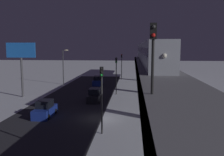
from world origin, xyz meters
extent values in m
plane|color=silver|center=(0.00, 0.00, 0.00)|extent=(240.00, 240.00, 0.00)
cube|color=#28282D|center=(5.26, 0.00, 0.00)|extent=(11.00, 80.20, 0.01)
cube|color=slate|center=(-6.61, 0.00, 5.14)|extent=(5.00, 80.20, 0.80)
cube|color=#38383D|center=(-4.23, 0.00, 5.14)|extent=(0.24, 78.59, 0.80)
cylinder|color=slate|center=(-6.61, -32.08, 2.37)|extent=(1.40, 1.40, 4.74)
cylinder|color=slate|center=(-6.61, -16.04, 2.37)|extent=(1.40, 1.40, 4.74)
cylinder|color=slate|center=(-6.61, 0.00, 2.37)|extent=(1.40, 1.40, 4.74)
cube|color=#999EA8|center=(-6.61, -4.83, 7.24)|extent=(2.90, 18.00, 3.40)
cube|color=black|center=(-6.61, -4.83, 7.65)|extent=(2.94, 16.20, 0.90)
cube|color=#999EA8|center=(-6.61, -23.43, 7.24)|extent=(2.90, 18.00, 3.40)
cube|color=black|center=(-6.61, -23.43, 7.65)|extent=(2.94, 16.20, 0.90)
cube|color=#999EA8|center=(-6.61, -42.03, 7.24)|extent=(2.90, 18.00, 3.40)
cube|color=black|center=(-6.61, -42.03, 7.65)|extent=(2.94, 16.20, 0.90)
sphere|color=white|center=(-6.61, 4.22, 7.41)|extent=(0.44, 0.44, 0.44)
cylinder|color=black|center=(-4.83, 13.29, 7.14)|extent=(0.16, 0.16, 3.20)
cube|color=black|center=(-4.83, 13.29, 9.09)|extent=(0.36, 0.28, 0.90)
sphere|color=#333333|center=(-4.83, 13.45, 9.32)|extent=(0.22, 0.22, 0.22)
sphere|color=red|center=(-4.83, 13.45, 8.86)|extent=(0.22, 0.22, 0.22)
cube|color=navy|center=(6.66, -0.26, 0.55)|extent=(1.80, 4.11, 1.10)
cube|color=black|center=(6.66, -0.26, 1.54)|extent=(1.58, 1.97, 0.87)
cylinder|color=black|center=(5.80, 1.01, 0.32)|extent=(0.20, 0.64, 0.64)
cylinder|color=black|center=(7.51, 1.01, 0.32)|extent=(0.20, 0.64, 0.64)
cylinder|color=black|center=(5.80, -1.54, 0.32)|extent=(0.20, 0.64, 0.64)
cylinder|color=black|center=(7.51, -1.54, 0.32)|extent=(0.20, 0.64, 0.64)
cube|color=black|center=(2.06, -8.99, 0.55)|extent=(1.80, 4.56, 1.10)
cube|color=black|center=(2.06, -8.99, 1.54)|extent=(1.58, 2.19, 0.87)
cube|color=navy|center=(3.86, -24.76, 0.55)|extent=(1.80, 4.33, 1.10)
cube|color=black|center=(3.86, -24.76, 1.54)|extent=(1.58, 2.08, 0.87)
cylinder|color=#2D2D2D|center=(-0.84, 4.93, 2.75)|extent=(0.16, 0.16, 5.50)
cube|color=black|center=(-0.84, 4.93, 5.95)|extent=(0.32, 0.32, 0.90)
sphere|color=black|center=(-0.84, 5.11, 6.25)|extent=(0.20, 0.20, 0.20)
sphere|color=black|center=(-0.84, 5.11, 5.95)|extent=(0.20, 0.20, 0.20)
sphere|color=#19E53F|center=(-0.84, 5.11, 5.65)|extent=(0.20, 0.20, 0.20)
cylinder|color=#2D2D2D|center=(-0.84, -14.64, 2.75)|extent=(0.16, 0.16, 5.50)
cube|color=black|center=(-0.84, -14.64, 5.95)|extent=(0.32, 0.32, 0.90)
sphere|color=black|center=(-0.84, -14.46, 6.25)|extent=(0.20, 0.20, 0.20)
sphere|color=black|center=(-0.84, -14.46, 5.95)|extent=(0.20, 0.20, 0.20)
sphere|color=#19E53F|center=(-0.84, -14.46, 5.65)|extent=(0.20, 0.20, 0.20)
cylinder|color=#2D2D2D|center=(-0.84, -34.21, 2.75)|extent=(0.16, 0.16, 5.50)
cube|color=black|center=(-0.84, -34.21, 5.95)|extent=(0.32, 0.32, 0.90)
sphere|color=red|center=(-0.84, -34.03, 6.25)|extent=(0.20, 0.20, 0.20)
sphere|color=black|center=(-0.84, -34.03, 5.95)|extent=(0.20, 0.20, 0.20)
sphere|color=black|center=(-0.84, -34.03, 5.65)|extent=(0.20, 0.20, 0.20)
cylinder|color=#4C4C51|center=(14.43, -11.11, 3.25)|extent=(0.36, 0.36, 6.50)
cube|color=blue|center=(14.43, -11.11, 7.70)|extent=(4.80, 0.30, 2.40)
cylinder|color=#38383D|center=(11.56, -25.00, 3.75)|extent=(0.20, 0.20, 7.50)
ellipsoid|color=#F4E5B2|center=(10.76, -25.00, 7.50)|extent=(0.90, 0.44, 0.30)
camera|label=1|loc=(-3.73, 27.11, 8.22)|focal=39.04mm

